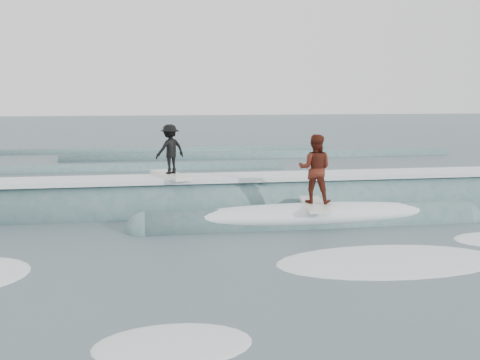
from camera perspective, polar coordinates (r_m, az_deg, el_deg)
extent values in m
plane|color=#3E4E5A|center=(12.03, 2.82, -7.98)|extent=(160.00, 160.00, 0.00)
cylinder|color=#3B6464|center=(16.53, -0.55, -3.22)|extent=(20.39, 1.90, 1.90)
cylinder|color=#3B6464|center=(14.82, 7.65, -4.76)|extent=(9.00, 1.04, 1.04)
sphere|color=#3B6464|center=(14.22, -10.08, -5.42)|extent=(1.04, 1.04, 1.04)
sphere|color=#3B6464|center=(16.66, 22.68, -3.84)|extent=(1.04, 1.04, 1.04)
cube|color=white|center=(16.34, -0.55, 0.28)|extent=(18.00, 1.30, 0.14)
ellipsoid|color=white|center=(14.75, 7.68, -3.63)|extent=(7.60, 1.30, 0.60)
cube|color=silver|center=(16.16, -7.41, 0.53)|extent=(1.25, 2.06, 0.10)
imported|color=black|center=(16.06, -7.47, 3.30)|extent=(1.09, 0.96, 1.47)
cube|color=silver|center=(14.71, 7.92, -2.59)|extent=(0.80, 2.05, 0.10)
imported|color=#4B180E|center=(14.55, 8.00, 1.20)|extent=(1.10, 0.99, 1.86)
ellipsoid|color=white|center=(8.05, -7.20, -17.03)|extent=(2.32, 1.58, 0.10)
ellipsoid|color=white|center=(12.04, 15.65, -8.32)|extent=(4.49, 3.06, 0.10)
cylinder|color=#3B6464|center=(25.97, -19.96, 0.76)|extent=(22.00, 0.70, 0.70)
cylinder|color=#3B6464|center=(30.06, 2.42, 2.38)|extent=(22.00, 0.80, 0.80)
cylinder|color=#3B6464|center=(33.44, -9.35, 2.95)|extent=(22.00, 0.60, 0.60)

